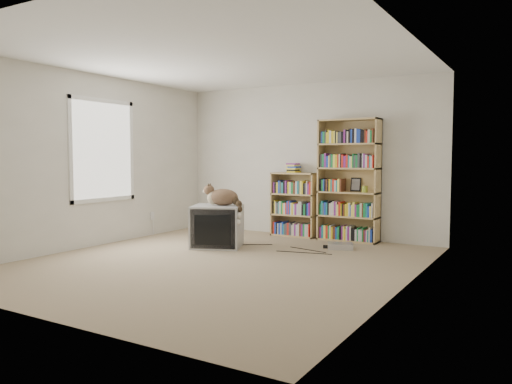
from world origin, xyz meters
The scene contains 17 objects.
floor centered at (0.00, 0.00, 0.00)m, with size 4.50×5.00×0.01m, color tan.
wall_back centered at (0.00, 2.50, 1.25)m, with size 4.50×0.02×2.50m, color silver.
wall_front centered at (0.00, -2.50, 1.25)m, with size 4.50×0.02×2.50m, color silver.
wall_left centered at (-2.25, 0.00, 1.25)m, with size 0.02×5.00×2.50m, color silver.
wall_right centered at (2.25, 0.00, 1.25)m, with size 0.02×5.00×2.50m, color silver.
ceiling centered at (0.00, 0.00, 2.50)m, with size 4.50×5.00×0.02m, color white.
window centered at (-2.24, 0.20, 1.40)m, with size 0.02×1.22×1.52m, color white.
crt_tv centered at (-0.67, 0.89, 0.30)m, with size 0.88×0.85×0.60m.
cat centered at (-0.56, 0.93, 0.69)m, with size 0.73×0.46×0.53m.
bookcase_tall centered at (0.79, 2.36, 0.89)m, with size 0.94×0.30×1.88m.
bookcase_short centered at (-0.14, 2.36, 0.48)m, with size 0.76×0.30×1.05m.
book_stack centered at (-0.17, 2.35, 1.12)m, with size 0.18×0.24×0.16m, color red.
green_mug centered at (1.05, 2.34, 0.82)m, with size 0.09×0.09×0.10m, color #96B032.
framed_print centered at (0.87, 2.44, 0.87)m, with size 0.16×0.01×0.21m, color black.
dvd_player centered at (0.93, 1.64, 0.04)m, with size 0.35×0.25×0.08m, color silver.
wall_outlet centered at (-2.24, 1.23, 0.32)m, with size 0.01×0.08×0.13m, color silver.
floor_cables centered at (0.14, 1.30, 0.00)m, with size 1.20×0.70×0.01m, color black, non-canonical shape.
Camera 1 is at (3.48, -4.99, 1.30)m, focal length 35.00 mm.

